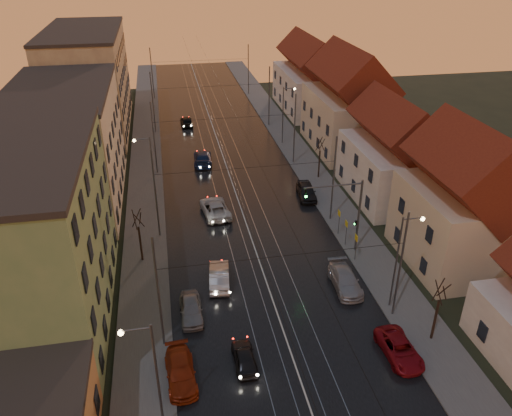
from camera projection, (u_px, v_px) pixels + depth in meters
road at (226, 165)px, 63.47m from camera, size 16.00×120.00×0.04m
sidewalk_left at (146, 170)px, 61.79m from camera, size 4.00×120.00×0.15m
sidewalk_right at (302, 159)px, 65.09m from camera, size 4.00×120.00×0.15m
tram_rail_0 at (209, 166)px, 63.09m from camera, size 0.06×120.00×0.03m
tram_rail_1 at (220, 165)px, 63.33m from camera, size 0.06×120.00×0.03m
tram_rail_2 at (232, 164)px, 63.58m from camera, size 0.06×120.00×0.03m
tram_rail_3 at (243, 163)px, 63.82m from camera, size 0.06×120.00×0.03m
apartment_left_1 at (26, 243)px, 35.02m from camera, size 10.00×18.00×13.00m
apartment_left_2 at (67, 147)px, 52.56m from camera, size 10.00×20.00×12.00m
apartment_left_3 at (89, 82)px, 72.85m from camera, size 10.00×24.00×14.00m
house_right_1 at (463, 206)px, 42.08m from camera, size 8.67×10.20×10.80m
house_right_2 at (396, 157)px, 53.70m from camera, size 9.18×12.24×9.20m
house_right_3 at (349, 106)px, 66.13m from camera, size 9.18×14.28×11.50m
house_right_4 at (310, 79)px, 82.06m from camera, size 9.18×16.32×10.00m
catenary_pole_l_1 at (159, 294)px, 33.11m from camera, size 0.16×0.16×9.00m
catenary_pole_r_1 at (400, 266)px, 35.95m from camera, size 0.16×0.16×9.00m
catenary_pole_l_2 at (156, 195)px, 46.09m from camera, size 0.16×0.16×9.00m
catenary_pole_r_2 at (333, 180)px, 48.92m from camera, size 0.16×0.16×9.00m
catenary_pole_l_3 at (154, 139)px, 59.06m from camera, size 0.16×0.16×9.00m
catenary_pole_r_3 at (295, 130)px, 61.90m from camera, size 0.16×0.16×9.00m
catenary_pole_l_4 at (153, 103)px, 72.04m from camera, size 0.16×0.16×9.00m
catenary_pole_r_4 at (269, 97)px, 74.88m from camera, size 0.16×0.16×9.00m
catenary_pole_l_5 at (152, 74)px, 87.61m from camera, size 0.16×0.16×9.00m
catenary_pole_r_5 at (248, 70)px, 90.45m from camera, size 0.16×0.16×9.00m
street_lamp_0 at (151, 370)px, 26.79m from camera, size 1.75×0.32×8.00m
street_lamp_1 at (401, 254)px, 36.72m from camera, size 1.75×0.32×8.00m
street_lamp_2 at (150, 166)px, 51.01m from camera, size 1.75×0.32×8.00m
street_lamp_3 at (285, 110)px, 67.86m from camera, size 1.75×0.32×8.00m
traffic_light_mast at (349, 208)px, 43.59m from camera, size 5.30×0.32×7.20m
bare_tree_0 at (140, 237)px, 43.32m from camera, size 1.09×1.09×5.11m
bare_tree_1 at (437, 312)px, 34.57m from camera, size 1.09×1.09×5.11m
bare_tree_2 at (319, 159)px, 58.83m from camera, size 1.09×1.09×5.11m
driving_car_0 at (244, 357)px, 33.39m from camera, size 1.46×3.59×1.22m
driving_car_1 at (219, 276)px, 41.24m from camera, size 2.10×4.73×1.51m
driving_car_2 at (215, 208)px, 51.69m from camera, size 3.11×5.74×1.53m
driving_car_3 at (203, 158)px, 63.49m from camera, size 2.63×5.62×1.59m
driving_car_4 at (187, 121)px, 76.54m from camera, size 1.83×4.36×1.47m
parked_left_2 at (181, 372)px, 32.20m from camera, size 2.12×4.66×1.32m
parked_left_3 at (191, 309)px, 37.63m from camera, size 1.68×4.14×1.41m
parked_right_0 at (399, 349)px, 34.04m from camera, size 2.18×4.54×1.25m
parked_right_1 at (345, 280)px, 40.82m from camera, size 2.16×4.97×1.42m
parked_right_2 at (306, 191)px, 55.08m from camera, size 2.33×4.80×1.58m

